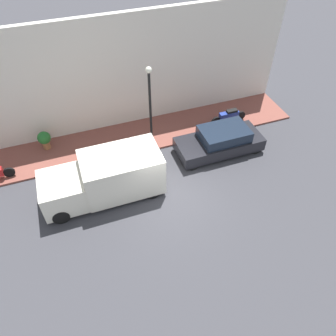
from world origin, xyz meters
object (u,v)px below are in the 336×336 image
parked_car (220,141)px  potted_plant (44,139)px  delivery_van (104,178)px  motorcycle_blue (229,116)px  streetlamp (150,102)px

parked_car → potted_plant: size_ratio=4.36×
delivery_van → potted_plant: 4.64m
parked_car → motorcycle_blue: parked_car is taller
motorcycle_blue → streetlamp: 5.23m
potted_plant → delivery_van: bearing=-150.6°
streetlamp → potted_plant: 5.84m
delivery_van → streetlamp: (2.30, -2.87, 1.79)m
streetlamp → potted_plant: streetlamp is taller
potted_plant → motorcycle_blue: bearing=-97.1°
motorcycle_blue → potted_plant: bearing=82.9°
delivery_van → motorcycle_blue: size_ratio=2.51×
parked_car → motorcycle_blue: 2.38m
parked_car → delivery_van: delivery_van is taller
parked_car → motorcycle_blue: size_ratio=2.10×
delivery_van → potted_plant: bearing=29.4°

